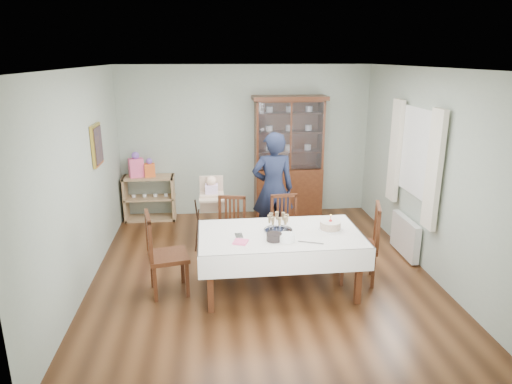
{
  "coord_description": "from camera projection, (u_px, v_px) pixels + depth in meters",
  "views": [
    {
      "loc": [
        -0.67,
        -5.66,
        2.85
      ],
      "look_at": [
        -0.05,
        0.2,
        1.08
      ],
      "focal_mm": 32.0,
      "sensor_mm": 36.0,
      "label": 1
    }
  ],
  "objects": [
    {
      "name": "gift_bag_pink",
      "position": [
        136.0,
        166.0,
        7.95
      ],
      "size": [
        0.28,
        0.23,
        0.45
      ],
      "color": "#FF5D91",
      "rests_on": "sideboard"
    },
    {
      "name": "sideboard",
      "position": [
        150.0,
        198.0,
        8.16
      ],
      "size": [
        0.9,
        0.38,
        0.8
      ],
      "color": "tan",
      "rests_on": "floor"
    },
    {
      "name": "woman",
      "position": [
        273.0,
        189.0,
        6.96
      ],
      "size": [
        0.66,
        0.45,
        1.77
      ],
      "primitive_type": "imported",
      "rotation": [
        0.0,
        0.0,
        3.18
      ],
      "color": "black",
      "rests_on": "floor"
    },
    {
      "name": "china_cabinet",
      "position": [
        289.0,
        155.0,
        8.18
      ],
      "size": [
        1.3,
        0.48,
        2.18
      ],
      "color": "#4D2713",
      "rests_on": "floor"
    },
    {
      "name": "room_shell",
      "position": [
        257.0,
        142.0,
        6.29
      ],
      "size": [
        5.0,
        5.0,
        5.0
      ],
      "color": "#9EAA99",
      "rests_on": "floor"
    },
    {
      "name": "champagne_tray",
      "position": [
        278.0,
        226.0,
        5.62
      ],
      "size": [
        0.36,
        0.36,
        0.22
      ],
      "color": "silver",
      "rests_on": "dining_table"
    },
    {
      "name": "chair_end_right",
      "position": [
        359.0,
        258.0,
        5.94
      ],
      "size": [
        0.58,
        0.58,
        1.04
      ],
      "rotation": [
        0.0,
        0.0,
        -1.86
      ],
      "color": "#4D2713",
      "rests_on": "floor"
    },
    {
      "name": "cutlery",
      "position": [
        236.0,
        236.0,
        5.48
      ],
      "size": [
        0.12,
        0.17,
        0.01
      ],
      "primitive_type": null,
      "rotation": [
        0.0,
        0.0,
        0.06
      ],
      "color": "silver",
      "rests_on": "dining_table"
    },
    {
      "name": "floor",
      "position": [
        261.0,
        271.0,
        6.27
      ],
      "size": [
        5.0,
        5.0,
        0.0
      ],
      "primitive_type": "plane",
      "color": "#593319",
      "rests_on": "ground"
    },
    {
      "name": "napkin_stack",
      "position": [
        241.0,
        242.0,
        5.29
      ],
      "size": [
        0.2,
        0.2,
        0.02
      ],
      "primitive_type": "cube",
      "rotation": [
        0.0,
        0.0,
        -0.34
      ],
      "color": "#FF5D91",
      "rests_on": "dining_table"
    },
    {
      "name": "curtain_left",
      "position": [
        434.0,
        170.0,
        5.77
      ],
      "size": [
        0.07,
        0.3,
        1.55
      ],
      "primitive_type": "cube",
      "color": "silver",
      "rests_on": "room_shell"
    },
    {
      "name": "radiator",
      "position": [
        405.0,
        236.0,
        6.69
      ],
      "size": [
        0.1,
        0.8,
        0.55
      ],
      "primitive_type": "cube",
      "color": "white",
      "rests_on": "floor"
    },
    {
      "name": "high_chair",
      "position": [
        212.0,
        218.0,
        7.07
      ],
      "size": [
        0.49,
        0.49,
        1.1
      ],
      "rotation": [
        0.0,
        0.0,
        -0.0
      ],
      "color": "black",
      "rests_on": "floor"
    },
    {
      "name": "birthday_cake",
      "position": [
        330.0,
        226.0,
        5.67
      ],
      "size": [
        0.3,
        0.3,
        0.2
      ],
      "color": "white",
      "rests_on": "dining_table"
    },
    {
      "name": "plate_stack_white",
      "position": [
        287.0,
        238.0,
        5.33
      ],
      "size": [
        0.26,
        0.26,
        0.08
      ],
      "primitive_type": "cylinder",
      "rotation": [
        0.0,
        0.0,
        0.41
      ],
      "color": "white",
      "rests_on": "dining_table"
    },
    {
      "name": "chair_far_left",
      "position": [
        231.0,
        243.0,
        6.52
      ],
      "size": [
        0.49,
        0.49,
        0.92
      ],
      "rotation": [
        0.0,
        0.0,
        -0.21
      ],
      "color": "#4D2713",
      "rests_on": "floor"
    },
    {
      "name": "gift_bag_orange",
      "position": [
        150.0,
        168.0,
        7.98
      ],
      "size": [
        0.2,
        0.15,
        0.33
      ],
      "color": "orange",
      "rests_on": "sideboard"
    },
    {
      "name": "picture_frame",
      "position": [
        97.0,
        145.0,
        6.34
      ],
      "size": [
        0.04,
        0.48,
        0.58
      ],
      "primitive_type": "cube",
      "color": "gold",
      "rests_on": "room_shell"
    },
    {
      "name": "chair_far_right",
      "position": [
        286.0,
        240.0,
        6.61
      ],
      "size": [
        0.44,
        0.44,
        0.92
      ],
      "rotation": [
        0.0,
        0.0,
        0.06
      ],
      "color": "#4D2713",
      "rests_on": "floor"
    },
    {
      "name": "chair_end_left",
      "position": [
        167.0,
        269.0,
        5.63
      ],
      "size": [
        0.56,
        0.56,
        1.05
      ],
      "rotation": [
        0.0,
        0.0,
        1.78
      ],
      "color": "#4D2713",
      "rests_on": "floor"
    },
    {
      "name": "curtain_right",
      "position": [
        395.0,
        151.0,
        6.95
      ],
      "size": [
        0.07,
        0.3,
        1.55
      ],
      "primitive_type": "cube",
      "color": "silver",
      "rests_on": "room_shell"
    },
    {
      "name": "cake_knife",
      "position": [
        311.0,
        243.0,
        5.28
      ],
      "size": [
        0.29,
        0.13,
        0.01
      ],
      "primitive_type": "cube",
      "rotation": [
        0.0,
        0.0,
        -0.37
      ],
      "color": "silver",
      "rests_on": "dining_table"
    },
    {
      "name": "window",
      "position": [
        418.0,
        153.0,
        6.33
      ],
      "size": [
        0.04,
        1.02,
        1.22
      ],
      "primitive_type": "cube",
      "color": "white",
      "rests_on": "room_shell"
    },
    {
      "name": "plate_stack_dark",
      "position": [
        274.0,
        237.0,
        5.34
      ],
      "size": [
        0.22,
        0.22,
        0.09
      ],
      "primitive_type": "cylinder",
      "rotation": [
        0.0,
        0.0,
        -0.22
      ],
      "color": "black",
      "rests_on": "dining_table"
    },
    {
      "name": "dining_table",
      "position": [
        280.0,
        261.0,
        5.69
      ],
      "size": [
        2.01,
        1.17,
        0.76
      ],
      "rotation": [
        0.0,
        0.0,
        0.01
      ],
      "color": "#4D2713",
      "rests_on": "floor"
    }
  ]
}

